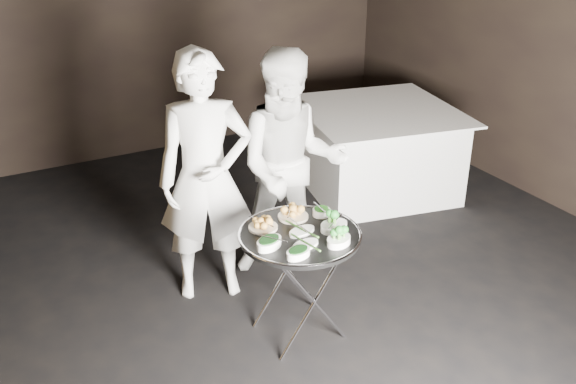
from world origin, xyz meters
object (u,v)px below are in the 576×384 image
serving_tray (300,235)px  dining_table (376,150)px  waiter_right (291,166)px  tray_stand (299,280)px  waiter_left (206,179)px

serving_tray → dining_table: size_ratio=0.54×
waiter_right → dining_table: size_ratio=1.21×
tray_stand → waiter_right: size_ratio=0.43×
dining_table → waiter_right: bearing=-148.3°
serving_tray → dining_table: 2.35m
dining_table → serving_tray: bearing=-137.5°
tray_stand → dining_table: 2.33m
serving_tray → waiter_right: (0.33, 0.72, 0.11)m
tray_stand → serving_tray: bearing=-45.0°
waiter_left → dining_table: bearing=39.3°
tray_stand → waiter_left: waiter_left is taller
dining_table → waiter_left: bearing=-157.6°
tray_stand → serving_tray: serving_tray is taller
tray_stand → waiter_right: (0.33, 0.72, 0.44)m
serving_tray → waiter_left: waiter_left is taller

